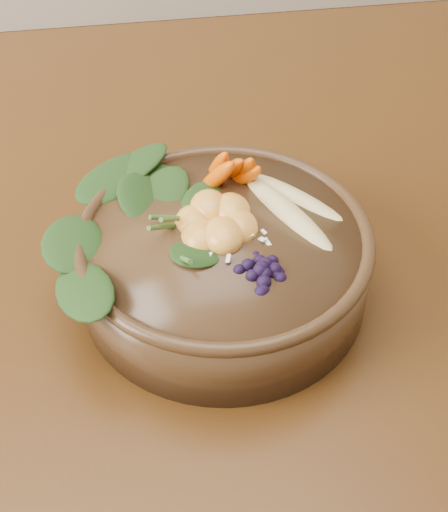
{
  "coord_description": "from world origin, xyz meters",
  "views": [
    {
      "loc": [
        0.12,
        -0.59,
        1.26
      ],
      "look_at": [
        0.19,
        -0.13,
        0.8
      ],
      "focal_mm": 50.0,
      "sensor_mm": 36.0,
      "label": 1
    }
  ],
  "objects_px": {
    "carrot_cluster": "(228,144)",
    "blueberry_pile": "(262,256)",
    "stoneware_bowl": "(224,264)",
    "banana_halves": "(293,193)",
    "mandarin_cluster": "(216,211)",
    "kale_heap": "(153,199)",
    "dining_table": "(42,285)"
  },
  "relations": [
    {
      "from": "carrot_cluster",
      "to": "blueberry_pile",
      "type": "height_order",
      "value": "carrot_cluster"
    },
    {
      "from": "stoneware_bowl",
      "to": "blueberry_pile",
      "type": "relative_size",
      "value": 2.16
    },
    {
      "from": "banana_halves",
      "to": "mandarin_cluster",
      "type": "bearing_deg",
      "value": 170.25
    },
    {
      "from": "stoneware_bowl",
      "to": "carrot_cluster",
      "type": "distance_m",
      "value": 0.11
    },
    {
      "from": "kale_heap",
      "to": "carrot_cluster",
      "type": "distance_m",
      "value": 0.09
    },
    {
      "from": "carrot_cluster",
      "to": "banana_halves",
      "type": "xyz_separation_m",
      "value": [
        0.05,
        -0.05,
        -0.02
      ]
    },
    {
      "from": "stoneware_bowl",
      "to": "carrot_cluster",
      "type": "height_order",
      "value": "carrot_cluster"
    },
    {
      "from": "blueberry_pile",
      "to": "carrot_cluster",
      "type": "bearing_deg",
      "value": 92.73
    },
    {
      "from": "dining_table",
      "to": "kale_heap",
      "type": "height_order",
      "value": "kale_heap"
    },
    {
      "from": "kale_heap",
      "to": "banana_halves",
      "type": "height_order",
      "value": "kale_heap"
    },
    {
      "from": "dining_table",
      "to": "carrot_cluster",
      "type": "relative_size",
      "value": 21.42
    },
    {
      "from": "kale_heap",
      "to": "banana_halves",
      "type": "relative_size",
      "value": 1.18
    },
    {
      "from": "banana_halves",
      "to": "mandarin_cluster",
      "type": "relative_size",
      "value": 1.75
    },
    {
      "from": "banana_halves",
      "to": "blueberry_pile",
      "type": "distance_m",
      "value": 0.1
    },
    {
      "from": "kale_heap",
      "to": "blueberry_pile",
      "type": "relative_size",
      "value": 1.42
    },
    {
      "from": "carrot_cluster",
      "to": "mandarin_cluster",
      "type": "bearing_deg",
      "value": -129.81
    },
    {
      "from": "banana_halves",
      "to": "blueberry_pile",
      "type": "xyz_separation_m",
      "value": [
        -0.05,
        -0.08,
        0.01
      ]
    },
    {
      "from": "dining_table",
      "to": "banana_halves",
      "type": "relative_size",
      "value": 10.67
    },
    {
      "from": "blueberry_pile",
      "to": "mandarin_cluster",
      "type": "bearing_deg",
      "value": 113.01
    },
    {
      "from": "carrot_cluster",
      "to": "banana_halves",
      "type": "bearing_deg",
      "value": -66.94
    },
    {
      "from": "stoneware_bowl",
      "to": "blueberry_pile",
      "type": "distance_m",
      "value": 0.08
    },
    {
      "from": "kale_heap",
      "to": "stoneware_bowl",
      "type": "bearing_deg",
      "value": -30.86
    },
    {
      "from": "stoneware_bowl",
      "to": "kale_heap",
      "type": "distance_m",
      "value": 0.09
    },
    {
      "from": "carrot_cluster",
      "to": "blueberry_pile",
      "type": "distance_m",
      "value": 0.14
    },
    {
      "from": "carrot_cluster",
      "to": "banana_halves",
      "type": "relative_size",
      "value": 0.5
    },
    {
      "from": "carrot_cluster",
      "to": "mandarin_cluster",
      "type": "distance_m",
      "value": 0.08
    },
    {
      "from": "stoneware_bowl",
      "to": "mandarin_cluster",
      "type": "distance_m",
      "value": 0.05
    },
    {
      "from": "stoneware_bowl",
      "to": "kale_heap",
      "type": "xyz_separation_m",
      "value": [
        -0.06,
        0.04,
        0.06
      ]
    },
    {
      "from": "kale_heap",
      "to": "carrot_cluster",
      "type": "bearing_deg",
      "value": 32.79
    },
    {
      "from": "kale_heap",
      "to": "banana_halves",
      "type": "xyz_separation_m",
      "value": [
        0.13,
        -0.0,
        -0.01
      ]
    },
    {
      "from": "banana_halves",
      "to": "mandarin_cluster",
      "type": "height_order",
      "value": "mandarin_cluster"
    },
    {
      "from": "carrot_cluster",
      "to": "dining_table",
      "type": "bearing_deg",
      "value": 146.84
    }
  ]
}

